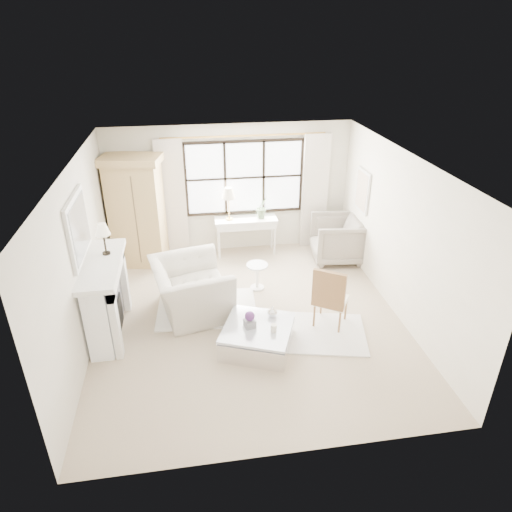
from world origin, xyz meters
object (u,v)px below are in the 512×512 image
at_px(club_armchair, 191,289).
at_px(coffee_table, 258,337).
at_px(armoire, 137,211).
at_px(console_table, 246,236).

height_order(club_armchair, coffee_table, club_armchair).
xyz_separation_m(armoire, club_armchair, (0.96, -1.97, -0.69)).
height_order(armoire, console_table, armoire).
bearing_deg(club_armchair, armoire, 14.37).
relative_size(armoire, coffee_table, 1.72).
relative_size(club_armchair, coffee_table, 1.06).
bearing_deg(coffee_table, armoire, 143.49).
bearing_deg(armoire, club_armchair, -52.86).
xyz_separation_m(console_table, coffee_table, (-0.26, -3.22, -0.22)).
bearing_deg(club_armchair, console_table, -42.07).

